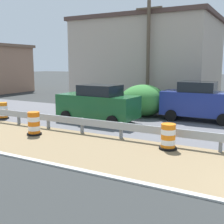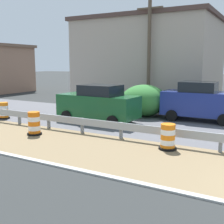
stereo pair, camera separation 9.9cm
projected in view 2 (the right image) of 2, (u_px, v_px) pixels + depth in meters
The scene contains 8 objects.
traffic_barrel_nearest at pixel (168, 138), 10.97m from camera, with size 0.68×0.68×0.98m.
traffic_barrel_close at pixel (34, 124), 13.21m from camera, with size 0.67×0.67×1.05m.
traffic_barrel_mid at pixel (4, 111), 17.03m from camera, with size 0.63×0.63×0.96m.
car_trailing_far_lane at pixel (98, 104), 15.96m from camera, with size 2.09×4.55×2.06m.
car_distant_a at pixel (200, 101), 16.34m from camera, with size 2.15×4.23×2.20m.
roadside_shop_near at pixel (150, 61), 24.22m from camera, with size 8.49×10.86×6.75m.
utility_pole_near at pixel (149, 54), 19.52m from camera, with size 0.24×1.80×7.27m.
bush_roadside at pixel (144, 100), 17.92m from camera, with size 2.82×2.82×1.92m, color #337533.
Camera 2 is at (-8.12, 1.53, 3.24)m, focal length 46.76 mm.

